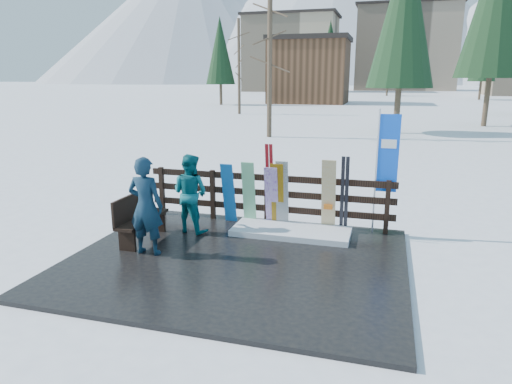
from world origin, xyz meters
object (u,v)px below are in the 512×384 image
(person_front, at_px, (146,206))
(snowboard_2, at_px, (277,196))
(snowboard_0, at_px, (229,193))
(snowboard_5, at_px, (329,196))
(snowboard_1, at_px, (249,193))
(person_back, at_px, (190,193))
(bench, at_px, (139,216))
(rental_flag, at_px, (385,158))
(snowboard_4, at_px, (282,195))
(snowboard_3, at_px, (272,197))

(person_front, bearing_deg, snowboard_2, -132.66)
(snowboard_0, relative_size, snowboard_5, 0.88)
(snowboard_1, height_order, person_back, person_back)
(bench, relative_size, snowboard_0, 1.06)
(snowboard_0, height_order, rental_flag, rental_flag)
(snowboard_2, height_order, snowboard_5, snowboard_5)
(snowboard_4, xyz_separation_m, rental_flag, (2.10, 0.27, 0.86))
(snowboard_1, distance_m, snowboard_5, 1.75)
(snowboard_1, relative_size, person_back, 0.87)
(snowboard_1, xyz_separation_m, person_front, (-1.32, -2.17, 0.20))
(snowboard_0, relative_size, snowboard_2, 0.98)
(person_front, bearing_deg, rental_flag, -150.11)
(person_back, bearing_deg, bench, 59.35)
(person_back, bearing_deg, snowboard_4, -144.70)
(snowboard_3, bearing_deg, snowboard_0, 180.00)
(snowboard_5, bearing_deg, snowboard_1, 180.00)
(bench, xyz_separation_m, person_back, (0.76, 0.81, 0.32))
(snowboard_5, bearing_deg, snowboard_4, 180.00)
(bench, distance_m, snowboard_1, 2.42)
(snowboard_2, relative_size, snowboard_4, 0.96)
(snowboard_2, distance_m, person_front, 2.94)
(snowboard_4, xyz_separation_m, person_back, (-1.82, -0.76, 0.09))
(bench, relative_size, snowboard_2, 1.04)
(snowboard_0, bearing_deg, snowboard_1, -0.00)
(snowboard_3, bearing_deg, snowboard_4, 0.00)
(snowboard_4, bearing_deg, snowboard_3, 180.00)
(snowboard_1, bearing_deg, snowboard_2, 0.00)
(snowboard_4, relative_size, person_back, 0.90)
(snowboard_3, distance_m, snowboard_4, 0.25)
(bench, bearing_deg, snowboard_5, 23.76)
(snowboard_0, bearing_deg, person_back, -127.71)
(snowboard_4, bearing_deg, snowboard_1, 180.00)
(snowboard_3, distance_m, person_front, 2.86)
(snowboard_2, distance_m, person_back, 1.88)
(person_back, bearing_deg, snowboard_0, -115.16)
(person_front, bearing_deg, snowboard_1, -121.75)
(bench, height_order, snowboard_0, snowboard_0)
(person_front, bearing_deg, snowboard_4, -134.13)
(rental_flag, bearing_deg, snowboard_1, -174.59)
(snowboard_0, relative_size, rental_flag, 0.54)
(snowboard_0, xyz_separation_m, person_front, (-0.85, -2.17, 0.23))
(bench, distance_m, person_front, 0.88)
(person_front, bearing_deg, bench, -50.02)
(snowboard_0, xyz_separation_m, snowboard_3, (0.99, -0.00, -0.01))
(snowboard_3, height_order, person_back, person_back)
(bench, distance_m, snowboard_3, 2.83)
(snowboard_1, distance_m, rental_flag, 3.00)
(snowboard_0, xyz_separation_m, rental_flag, (3.32, 0.27, 0.91))
(snowboard_2, bearing_deg, rental_flag, 6.99)
(snowboard_3, xyz_separation_m, snowboard_4, (0.24, 0.00, 0.07))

